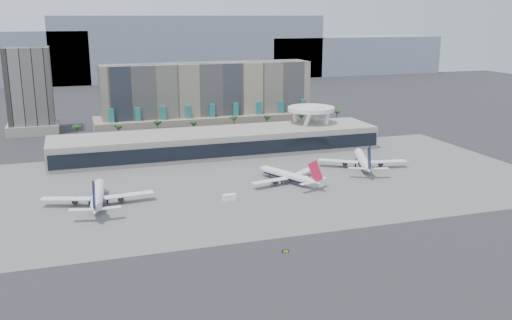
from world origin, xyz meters
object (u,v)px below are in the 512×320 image
object	(u,v)px
airliner_left	(98,196)
service_vehicle_a	(229,197)
service_vehicle_b	(315,186)
airliner_right	(363,160)
airliner_centre	(288,175)
taxiway_sign	(286,251)

from	to	relation	value
airliner_left	service_vehicle_a	distance (m)	50.35
service_vehicle_b	airliner_right	bearing A→B (deg)	17.86
airliner_centre	service_vehicle_a	size ratio (longest dim) A/B	7.04
airliner_left	airliner_right	size ratio (longest dim) A/B	1.05
airliner_centre	airliner_right	world-z (taller)	airliner_right
airliner_left	taxiway_sign	bearing A→B (deg)	-45.03
airliner_left	service_vehicle_a	world-z (taller)	airliner_left
airliner_centre	airliner_right	distance (m)	44.45
service_vehicle_a	taxiway_sign	bearing A→B (deg)	-90.60
airliner_left	service_vehicle_b	xyz separation A→B (m)	(88.06, -4.39, -3.03)
airliner_left	taxiway_sign	distance (m)	82.66
airliner_right	taxiway_sign	size ratio (longest dim) A/B	20.58
airliner_right	service_vehicle_a	xyz separation A→B (m)	(-73.23, -27.09, -2.59)
taxiway_sign	airliner_left	bearing A→B (deg)	144.45
service_vehicle_b	taxiway_sign	world-z (taller)	service_vehicle_b
service_vehicle_a	service_vehicle_b	distance (m)	39.07
airliner_left	airliner_right	world-z (taller)	airliner_left
taxiway_sign	service_vehicle_a	bearing A→B (deg)	108.22
airliner_centre	airliner_right	size ratio (longest dim) A/B	0.84
service_vehicle_b	taxiway_sign	xyz separation A→B (m)	(-36.05, -59.77, -0.34)
taxiway_sign	airliner_right	bearing A→B (deg)	64.57
airliner_left	airliner_right	xyz separation A→B (m)	(122.58, 17.43, -0.02)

